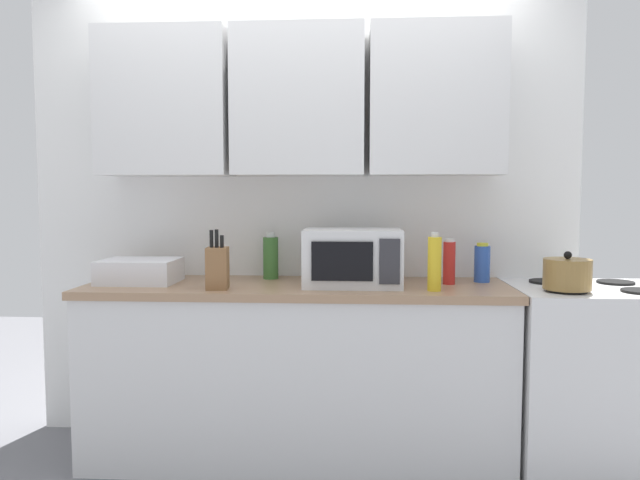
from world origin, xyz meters
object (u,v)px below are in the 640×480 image
knife_block (217,267)px  bottle_green_oil (271,257)px  stove_range (589,377)px  bottle_red_sauce (449,262)px  microwave (353,257)px  bottle_yellow_mustard (435,263)px  dish_rack (140,271)px  kettle (567,274)px  bottle_blue_cleaner (482,263)px

knife_block → bottle_green_oil: knife_block is taller
stove_range → bottle_red_sauce: (-0.68, 0.06, 0.56)m
microwave → bottle_red_sauce: bearing=7.4°
microwave → bottle_yellow_mustard: microwave is taller
bottle_red_sauce → bottle_green_oil: (-0.93, 0.14, 0.00)m
stove_range → microwave: bearing=180.0°
stove_range → dish_rack: dish_rack is taller
bottle_yellow_mustard → microwave: bearing=158.5°
stove_range → microwave: (-1.17, 0.00, 0.59)m
stove_range → bottle_green_oil: (-1.61, 0.20, 0.56)m
bottle_red_sauce → stove_range: bearing=-5.4°
stove_range → knife_block: 1.90m
kettle → dish_rack: size_ratio=0.57×
microwave → dish_rack: (-1.09, 0.02, -0.08)m
microwave → dish_rack: 1.09m
stove_range → microwave: microwave is taller
stove_range → bottle_blue_cleaner: (-0.50, 0.15, 0.55)m
microwave → bottle_yellow_mustard: size_ratio=1.74×
knife_block → kettle: bearing=0.7°
dish_rack → bottle_blue_cleaner: (1.76, 0.13, 0.04)m
knife_block → bottle_green_oil: 0.41m
stove_range → kettle: bearing=-140.5°
microwave → bottle_green_oil: 0.48m
kettle → bottle_red_sauce: 0.55m
stove_range → bottle_yellow_mustard: bearing=-169.1°
bottle_yellow_mustard → bottle_green_oil: 0.90m
microwave → bottle_green_oil: (-0.44, 0.20, -0.02)m
kettle → bottle_blue_cleaner: size_ratio=1.06×
bottle_red_sauce → bottle_blue_cleaner: 0.20m
kettle → bottle_blue_cleaner: (-0.33, 0.29, 0.01)m
microwave → bottle_red_sauce: 0.49m
bottle_green_oil → kettle: bearing=-13.4°
microwave → knife_block: bearing=-166.1°
dish_rack → bottle_blue_cleaner: 1.76m
kettle → knife_block: knife_block is taller
kettle → bottle_red_sauce: bearing=158.3°
dish_rack → knife_block: (0.45, -0.18, 0.04)m
knife_block → bottle_yellow_mustard: 1.03m
dish_rack → microwave: bearing=-1.0°
bottle_yellow_mustard → bottle_red_sauce: bearing=64.7°
bottle_yellow_mustard → knife_block: bearing=-179.5°
stove_range → bottle_blue_cleaner: bottle_blue_cleaner is taller
stove_range → bottle_red_sauce: bottle_red_sauce is taller
stove_range → kettle: kettle is taller
stove_range → bottle_green_oil: bottle_green_oil is taller
bottle_red_sauce → bottle_blue_cleaner: bearing=25.4°
knife_block → bottle_red_sauce: 1.15m
stove_range → bottle_yellow_mustard: 0.98m
bottle_red_sauce → bottle_blue_cleaner: size_ratio=1.14×
knife_block → bottle_yellow_mustard: bearing=0.5°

